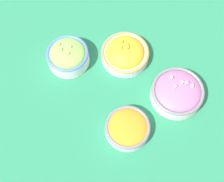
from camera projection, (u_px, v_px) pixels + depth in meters
name	position (u px, v px, depth m)	size (l,w,h in m)	color
ground_plane	(112.00, 95.00, 1.05)	(3.00, 3.00, 0.00)	#23704C
bowl_carrots	(128.00, 128.00, 0.97)	(0.14, 0.14, 0.05)	silver
bowl_squash	(125.00, 53.00, 1.08)	(0.17, 0.17, 0.07)	silver
bowl_red_onion	(177.00, 92.00, 1.01)	(0.17, 0.17, 0.07)	silver
bowl_lettuce	(68.00, 55.00, 1.07)	(0.14, 0.14, 0.08)	white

